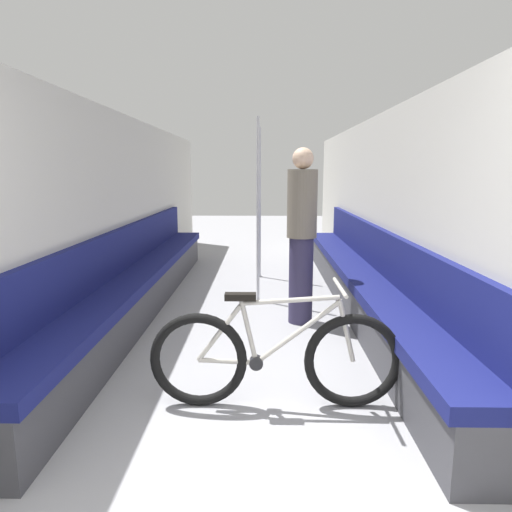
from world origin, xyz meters
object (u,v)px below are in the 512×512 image
at_px(passenger_standing, 302,234).
at_px(bicycle, 275,358).
at_px(bench_seat_row_right, 362,284).
at_px(grab_pole_near, 258,214).
at_px(bench_seat_row_left, 140,283).
at_px(grab_pole_far, 260,206).

bearing_deg(passenger_standing, bicycle, 81.31).
bearing_deg(passenger_standing, bench_seat_row_right, -152.56).
xyz_separation_m(bench_seat_row_right, grab_pole_near, (-1.16, 0.43, 0.73)).
distance_m(bench_seat_row_left, grab_pole_near, 1.56).
xyz_separation_m(bench_seat_row_right, grab_pole_far, (-1.15, 1.72, 0.73)).
relative_size(bench_seat_row_left, grab_pole_far, 2.77).
xyz_separation_m(bicycle, grab_pole_near, (-0.14, 2.52, 0.71)).
height_order(bench_seat_row_right, grab_pole_far, grab_pole_far).
bearing_deg(bench_seat_row_right, grab_pole_near, 159.50).
bearing_deg(grab_pole_near, bicycle, -86.75).
xyz_separation_m(grab_pole_near, passenger_standing, (0.45, -0.78, -0.13)).
xyz_separation_m(bicycle, grab_pole_far, (-0.13, 3.80, 0.71)).
bearing_deg(bench_seat_row_right, bicycle, -115.92).
relative_size(bench_seat_row_left, bicycle, 3.62).
height_order(bicycle, grab_pole_far, grab_pole_far).
relative_size(bench_seat_row_left, grab_pole_near, 2.77).
bearing_deg(grab_pole_far, bench_seat_row_left, -127.50).
distance_m(bench_seat_row_left, passenger_standing, 1.89).
bearing_deg(bench_seat_row_left, grab_pole_near, 18.29).
bearing_deg(bicycle, bench_seat_row_right, 59.41).
bearing_deg(passenger_standing, bench_seat_row_left, -9.93).
bearing_deg(grab_pole_far, passenger_standing, -78.00).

